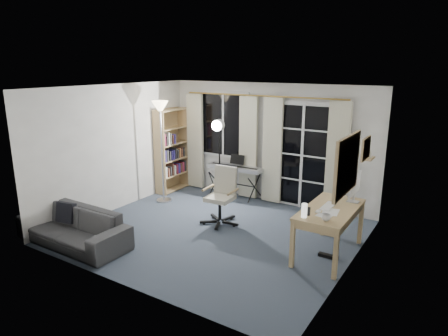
% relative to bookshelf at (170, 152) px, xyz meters
% --- Properties ---
extents(floor, '(4.50, 4.00, 0.02)m').
position_rel_bookshelf_xyz_m(floor, '(2.12, -1.44, -0.88)').
color(floor, '#3A4755').
rests_on(floor, ground).
extents(window, '(1.20, 0.08, 1.40)m').
position_rel_bookshelf_xyz_m(window, '(1.07, 0.53, 0.63)').
color(window, white).
rests_on(window, floor).
extents(french_door, '(1.32, 0.09, 2.11)m').
position_rel_bookshelf_xyz_m(french_door, '(2.87, 0.53, 0.16)').
color(french_door, white).
rests_on(french_door, floor).
extents(curtains, '(3.60, 0.07, 2.13)m').
position_rel_bookshelf_xyz_m(curtains, '(1.98, 0.44, 0.23)').
color(curtains, gold).
rests_on(curtains, floor).
extents(bookshelf, '(0.31, 0.85, 1.82)m').
position_rel_bookshelf_xyz_m(bookshelf, '(0.00, 0.00, 0.00)').
color(bookshelf, tan).
rests_on(bookshelf, floor).
extents(torchiere_lamp, '(0.40, 0.40, 2.06)m').
position_rel_bookshelf_xyz_m(torchiere_lamp, '(0.37, -0.68, 0.79)').
color(torchiere_lamp, '#B2B2B7').
rests_on(torchiere_lamp, floor).
extents(keyboard_piano, '(1.20, 0.60, 0.87)m').
position_rel_bookshelf_xyz_m(keyboard_piano, '(1.52, 0.26, -0.21)').
color(keyboard_piano, black).
rests_on(keyboard_piano, floor).
extents(studio_light, '(0.33, 0.35, 1.74)m').
position_rel_bookshelf_xyz_m(studio_light, '(1.36, -0.13, 0.53)').
color(studio_light, black).
rests_on(studio_light, floor).
extents(office_chair, '(0.68, 0.70, 1.01)m').
position_rel_bookshelf_xyz_m(office_chair, '(1.99, -0.95, -0.27)').
color(office_chair, black).
rests_on(office_chair, floor).
extents(desk, '(0.68, 1.37, 0.73)m').
position_rel_bookshelf_xyz_m(desk, '(4.00, -1.20, -0.22)').
color(desk, tan).
rests_on(desk, floor).
extents(monitor, '(0.18, 0.53, 0.46)m').
position_rel_bookshelf_xyz_m(monitor, '(4.20, -0.75, 0.14)').
color(monitor, silver).
rests_on(monitor, desk).
extents(desk_clutter, '(0.43, 0.83, 0.93)m').
position_rel_bookshelf_xyz_m(desk_clutter, '(3.94, -1.42, -0.29)').
color(desk_clutter, white).
rests_on(desk_clutter, desk).
extents(mug, '(0.12, 0.09, 0.12)m').
position_rel_bookshelf_xyz_m(mug, '(4.10, -1.70, -0.07)').
color(mug, silver).
rests_on(mug, desk).
extents(wall_mirror, '(0.04, 0.94, 0.74)m').
position_rel_bookshelf_xyz_m(wall_mirror, '(4.34, -1.79, 0.68)').
color(wall_mirror, tan).
rests_on(wall_mirror, floor).
extents(framed_print, '(0.03, 0.42, 0.32)m').
position_rel_bookshelf_xyz_m(framed_print, '(4.35, -0.89, 0.73)').
color(framed_print, tan).
rests_on(framed_print, floor).
extents(wall_shelf, '(0.16, 0.30, 0.18)m').
position_rel_bookshelf_xyz_m(wall_shelf, '(4.28, -0.39, 0.54)').
color(wall_shelf, tan).
rests_on(wall_shelf, floor).
extents(sofa, '(1.91, 0.56, 0.75)m').
position_rel_bookshelf_xyz_m(sofa, '(0.51, -2.99, -0.49)').
color(sofa, '#2F3032').
rests_on(sofa, floor).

